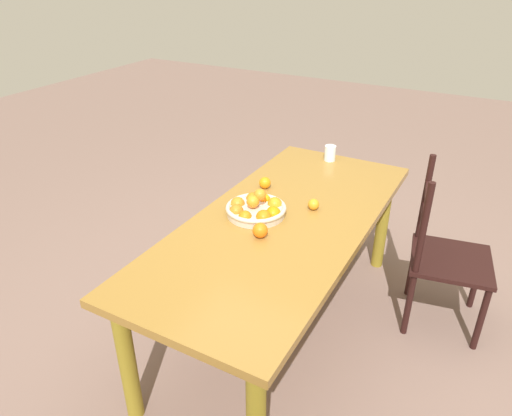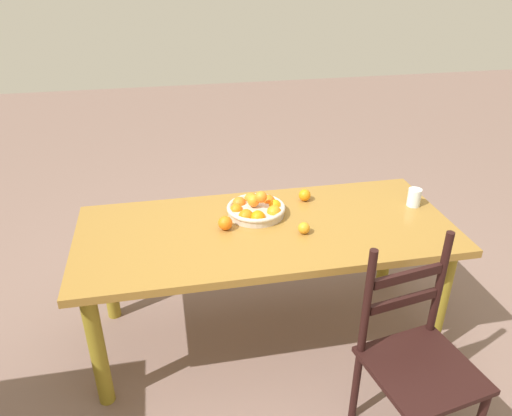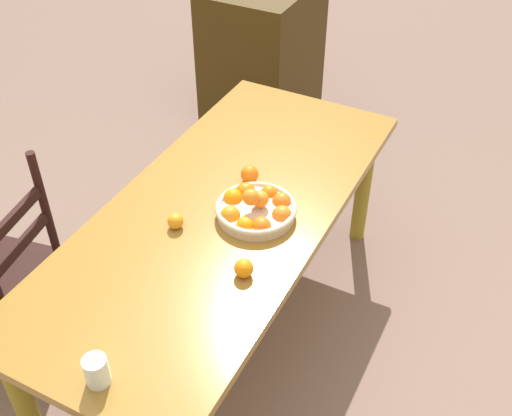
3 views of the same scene
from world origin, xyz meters
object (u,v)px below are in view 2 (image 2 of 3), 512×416
at_px(orange_loose_1, 305,195).
at_px(drinking_glass, 414,197).
at_px(dining_table, 266,242).
at_px(orange_loose_2, 304,228).
at_px(orange_loose_0, 225,223).
at_px(chair_near_window, 416,360).
at_px(fruit_bowl, 256,209).

distance_m(orange_loose_1, drinking_glass, 0.62).
distance_m(dining_table, orange_loose_2, 0.23).
bearing_deg(drinking_glass, dining_table, 4.99).
relative_size(orange_loose_0, drinking_glass, 0.74).
distance_m(dining_table, orange_loose_0, 0.25).
relative_size(orange_loose_1, orange_loose_2, 1.12).
xyz_separation_m(orange_loose_1, drinking_glass, (-0.59, 0.18, 0.02)).
xyz_separation_m(orange_loose_1, orange_loose_2, (0.11, 0.35, -0.00)).
distance_m(orange_loose_2, drinking_glass, 0.72).
bearing_deg(chair_near_window, fruit_bowl, 109.99).
distance_m(chair_near_window, drinking_glass, 0.98).
bearing_deg(dining_table, fruit_bowl, -79.65).
bearing_deg(drinking_glass, chair_near_window, 66.36).
bearing_deg(orange_loose_2, orange_loose_1, -106.81).
xyz_separation_m(chair_near_window, orange_loose_1, (0.22, -1.03, 0.32)).
distance_m(chair_near_window, orange_loose_0, 1.11).
bearing_deg(fruit_bowl, orange_loose_1, -160.14).
relative_size(chair_near_window, drinking_glass, 9.46).
height_order(chair_near_window, orange_loose_0, chair_near_window).
distance_m(orange_loose_1, orange_loose_2, 0.37).
height_order(fruit_bowl, orange_loose_0, fruit_bowl).
relative_size(fruit_bowl, orange_loose_1, 4.65).
height_order(chair_near_window, orange_loose_1, chair_near_window).
bearing_deg(orange_loose_2, chair_near_window, 115.81).
bearing_deg(orange_loose_0, orange_loose_2, 163.20).
bearing_deg(chair_near_window, orange_loose_2, 105.86).
bearing_deg(chair_near_window, orange_loose_1, 92.05).
bearing_deg(orange_loose_2, fruit_bowl, -50.22).
bearing_deg(drinking_glass, orange_loose_0, 2.99).
height_order(orange_loose_2, drinking_glass, drinking_glass).
bearing_deg(dining_table, orange_loose_0, -5.17).
bearing_deg(dining_table, drinking_glass, -175.01).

